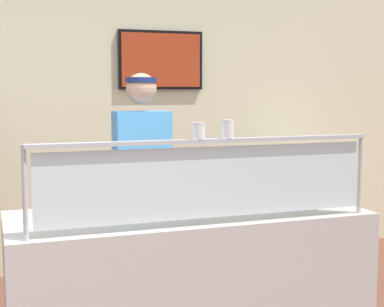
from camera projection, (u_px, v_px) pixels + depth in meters
shop_rear_unit at (112, 121)px, 5.30m from camera, size 6.42×0.13×2.70m
serving_counter at (188, 292)px, 3.34m from camera, size 2.02×0.79×0.95m
sneeze_guard at (209, 171)px, 2.95m from camera, size 1.85×0.06×0.45m
pizza_tray at (158, 209)px, 3.31m from camera, size 0.43×0.43×0.04m
pizza_server at (166, 205)px, 3.30m from camera, size 0.14×0.29×0.01m
parmesan_shaker at (199, 132)px, 2.90m from camera, size 0.07×0.07×0.09m
pepper_flake_shaker at (227, 130)px, 2.96m from camera, size 0.07×0.07×0.10m
worker_figure at (143, 182)px, 3.99m from camera, size 0.41×0.50×1.76m
prep_shelf at (300, 219)px, 5.51m from camera, size 0.70×0.55×0.82m
pizza_box_stack at (301, 163)px, 5.44m from camera, size 0.45×0.43×0.27m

